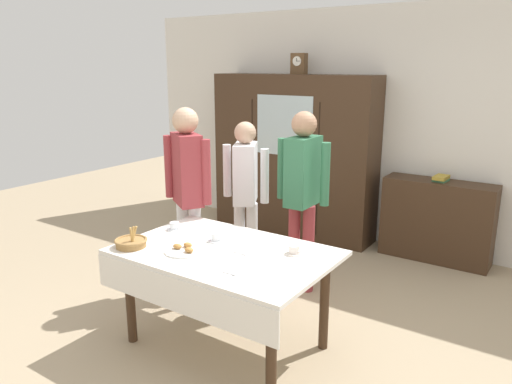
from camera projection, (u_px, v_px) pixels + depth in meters
ground_plane at (242, 332)px, 3.89m from camera, size 12.00×12.00×0.00m
back_wall at (374, 128)px, 5.67m from camera, size 6.40×0.10×2.70m
dining_table at (222, 266)px, 3.54m from camera, size 1.54×1.02×0.76m
wall_cabinet at (293, 155)px, 6.02m from camera, size 2.08×0.46×1.95m
mantel_clock at (299, 64)px, 5.71m from camera, size 0.18×0.11×0.24m
bookshelf_low at (437, 221)px, 5.25m from camera, size 1.14×0.35×0.87m
book_stack at (441, 178)px, 5.13m from camera, size 0.15×0.22×0.06m
tea_cup_near_left at (216, 238)px, 3.72m from camera, size 0.13×0.13×0.06m
tea_cup_far_right at (294, 250)px, 3.47m from camera, size 0.13×0.13×0.06m
tea_cup_back_edge at (175, 226)px, 3.97m from camera, size 0.13×0.13×0.06m
bread_basket at (131, 242)px, 3.60m from camera, size 0.24×0.24×0.16m
pastry_plate at (184, 250)px, 3.51m from camera, size 0.28×0.28×0.05m
spoon_mid_right at (208, 230)px, 3.96m from camera, size 0.12×0.02×0.01m
spoon_back_edge at (242, 254)px, 3.46m from camera, size 0.12×0.02×0.01m
spoon_near_right at (230, 274)px, 3.13m from camera, size 0.12×0.02×0.01m
person_behind_table_right at (303, 184)px, 4.40m from camera, size 0.52×0.36×1.67m
person_beside_shelf at (245, 185)px, 4.72m from camera, size 0.52×0.41×1.55m
person_near_right_end at (188, 182)px, 4.36m from camera, size 0.52×0.37×1.71m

